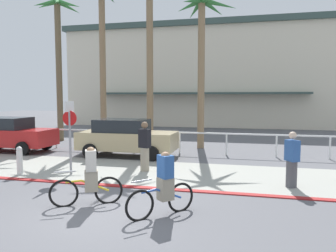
{
  "coord_description": "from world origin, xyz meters",
  "views": [
    {
      "loc": [
        3.24,
        -7.15,
        2.72
      ],
      "look_at": [
        0.03,
        6.0,
        1.53
      ],
      "focal_mm": 35.89,
      "sensor_mm": 36.0,
      "label": 1
    }
  ],
  "objects_px": {
    "palm_tree_1": "(102,26)",
    "car_tan_1": "(126,137)",
    "stop_sign_bike_lane": "(70,127)",
    "palm_tree_0": "(58,41)",
    "cyclist_yellow_0": "(89,178)",
    "pedestrian_0": "(145,148)",
    "pedestrian_1": "(292,162)",
    "bollard_0": "(20,160)",
    "palm_tree_3": "(202,40)",
    "cyclist_blue_1": "(164,185)",
    "car_red_0": "(9,134)",
    "palm_tree_2": "(149,19)"
  },
  "relations": [
    {
      "from": "pedestrian_1",
      "to": "bollard_0",
      "type": "bearing_deg",
      "value": -176.79
    },
    {
      "from": "palm_tree_1",
      "to": "cyclist_blue_1",
      "type": "relative_size",
      "value": 6.01
    },
    {
      "from": "palm_tree_0",
      "to": "palm_tree_3",
      "type": "relative_size",
      "value": 1.1
    },
    {
      "from": "stop_sign_bike_lane",
      "to": "palm_tree_2",
      "type": "distance_m",
      "value": 8.92
    },
    {
      "from": "pedestrian_1",
      "to": "palm_tree_1",
      "type": "bearing_deg",
      "value": 140.78
    },
    {
      "from": "palm_tree_3",
      "to": "stop_sign_bike_lane",
      "type": "bearing_deg",
      "value": -116.15
    },
    {
      "from": "cyclist_blue_1",
      "to": "car_tan_1",
      "type": "bearing_deg",
      "value": 117.02
    },
    {
      "from": "bollard_0",
      "to": "stop_sign_bike_lane",
      "type": "bearing_deg",
      "value": 13.83
    },
    {
      "from": "car_tan_1",
      "to": "cyclist_blue_1",
      "type": "xyz_separation_m",
      "value": [
        3.55,
        -6.97,
        -0.18
      ]
    },
    {
      "from": "bollard_0",
      "to": "palm_tree_1",
      "type": "bearing_deg",
      "value": 94.53
    },
    {
      "from": "palm_tree_1",
      "to": "cyclist_yellow_0",
      "type": "relative_size",
      "value": 5.54
    },
    {
      "from": "palm_tree_2",
      "to": "car_tan_1",
      "type": "height_order",
      "value": "palm_tree_2"
    },
    {
      "from": "pedestrian_0",
      "to": "palm_tree_3",
      "type": "bearing_deg",
      "value": 78.69
    },
    {
      "from": "palm_tree_2",
      "to": "palm_tree_3",
      "type": "bearing_deg",
      "value": -0.1
    },
    {
      "from": "pedestrian_0",
      "to": "car_tan_1",
      "type": "bearing_deg",
      "value": 122.56
    },
    {
      "from": "palm_tree_0",
      "to": "cyclist_yellow_0",
      "type": "xyz_separation_m",
      "value": [
        7.38,
        -10.81,
        -5.33
      ]
    },
    {
      "from": "bollard_0",
      "to": "car_red_0",
      "type": "bearing_deg",
      "value": 132.39
    },
    {
      "from": "car_red_0",
      "to": "pedestrian_1",
      "type": "xyz_separation_m",
      "value": [
        12.84,
        -3.72,
        -0.09
      ]
    },
    {
      "from": "palm_tree_3",
      "to": "car_tan_1",
      "type": "height_order",
      "value": "palm_tree_3"
    },
    {
      "from": "palm_tree_1",
      "to": "car_tan_1",
      "type": "bearing_deg",
      "value": -53.88
    },
    {
      "from": "palm_tree_1",
      "to": "palm_tree_3",
      "type": "xyz_separation_m",
      "value": [
        5.93,
        -0.73,
        -1.13
      ]
    },
    {
      "from": "stop_sign_bike_lane",
      "to": "pedestrian_0",
      "type": "xyz_separation_m",
      "value": [
        2.33,
        1.15,
        -0.83
      ]
    },
    {
      "from": "stop_sign_bike_lane",
      "to": "cyclist_blue_1",
      "type": "xyz_separation_m",
      "value": [
        4.13,
        -3.07,
        -0.98
      ]
    },
    {
      "from": "cyclist_yellow_0",
      "to": "cyclist_blue_1",
      "type": "bearing_deg",
      "value": -7.76
    },
    {
      "from": "cyclist_yellow_0",
      "to": "pedestrian_0",
      "type": "height_order",
      "value": "pedestrian_0"
    },
    {
      "from": "car_red_0",
      "to": "pedestrian_0",
      "type": "xyz_separation_m",
      "value": [
        7.91,
        -2.66,
        -0.02
      ]
    },
    {
      "from": "stop_sign_bike_lane",
      "to": "car_tan_1",
      "type": "relative_size",
      "value": 0.58
    },
    {
      "from": "cyclist_yellow_0",
      "to": "pedestrian_1",
      "type": "relative_size",
      "value": 0.96
    },
    {
      "from": "stop_sign_bike_lane",
      "to": "palm_tree_2",
      "type": "height_order",
      "value": "palm_tree_2"
    },
    {
      "from": "stop_sign_bike_lane",
      "to": "palm_tree_1",
      "type": "bearing_deg",
      "value": 106.7
    },
    {
      "from": "stop_sign_bike_lane",
      "to": "palm_tree_0",
      "type": "bearing_deg",
      "value": 123.29
    },
    {
      "from": "stop_sign_bike_lane",
      "to": "palm_tree_0",
      "type": "height_order",
      "value": "palm_tree_0"
    },
    {
      "from": "palm_tree_0",
      "to": "cyclist_blue_1",
      "type": "distance_m",
      "value": 15.47
    },
    {
      "from": "car_tan_1",
      "to": "bollard_0",
      "type": "bearing_deg",
      "value": -118.01
    },
    {
      "from": "pedestrian_0",
      "to": "pedestrian_1",
      "type": "height_order",
      "value": "pedestrian_0"
    },
    {
      "from": "car_red_0",
      "to": "car_tan_1",
      "type": "relative_size",
      "value": 1.0
    },
    {
      "from": "palm_tree_1",
      "to": "pedestrian_1",
      "type": "bearing_deg",
      "value": -39.22
    },
    {
      "from": "bollard_0",
      "to": "pedestrian_0",
      "type": "xyz_separation_m",
      "value": [
        4.05,
        1.57,
        0.33
      ]
    },
    {
      "from": "pedestrian_1",
      "to": "car_red_0",
      "type": "bearing_deg",
      "value": 163.83
    },
    {
      "from": "bollard_0",
      "to": "palm_tree_1",
      "type": "relative_size",
      "value": 0.11
    },
    {
      "from": "palm_tree_1",
      "to": "car_tan_1",
      "type": "height_order",
      "value": "palm_tree_1"
    },
    {
      "from": "palm_tree_0",
      "to": "pedestrian_0",
      "type": "xyz_separation_m",
      "value": [
        7.59,
        -6.86,
        -5.17
      ]
    },
    {
      "from": "bollard_0",
      "to": "cyclist_blue_1",
      "type": "height_order",
      "value": "cyclist_blue_1"
    },
    {
      "from": "stop_sign_bike_lane",
      "to": "palm_tree_1",
      "type": "xyz_separation_m",
      "value": [
        -2.39,
        7.95,
        5.08
      ]
    },
    {
      "from": "palm_tree_3",
      "to": "car_tan_1",
      "type": "bearing_deg",
      "value": -131.78
    },
    {
      "from": "palm_tree_3",
      "to": "pedestrian_1",
      "type": "xyz_separation_m",
      "value": [
        3.71,
        -7.14,
        -4.85
      ]
    },
    {
      "from": "stop_sign_bike_lane",
      "to": "cyclist_yellow_0",
      "type": "distance_m",
      "value": 3.65
    },
    {
      "from": "palm_tree_3",
      "to": "cyclist_blue_1",
      "type": "xyz_separation_m",
      "value": [
        0.58,
        -10.29,
        -4.93
      ]
    },
    {
      "from": "palm_tree_0",
      "to": "pedestrian_0",
      "type": "distance_m",
      "value": 11.46
    },
    {
      "from": "cyclist_yellow_0",
      "to": "car_red_0",
      "type": "bearing_deg",
      "value": 139.42
    }
  ]
}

